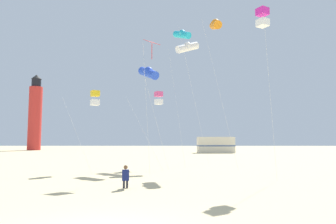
{
  "coord_description": "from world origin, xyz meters",
  "views": [
    {
      "loc": [
        1.8,
        -7.58,
        2.42
      ],
      "look_at": [
        1.66,
        11.18,
        4.11
      ],
      "focal_mm": 32.13,
      "sensor_mm": 36.0,
      "label": 1
    }
  ],
  "objects_px": {
    "kite_tube_blue": "(148,73)",
    "kite_flyer_standing": "(126,176)",
    "kite_tube_cyan": "(182,34)",
    "rv_van_cream": "(216,145)",
    "kite_box_gold": "(95,98)",
    "kite_tube_orange": "(216,25)",
    "lighthouse_distant": "(35,115)",
    "kite_tube_white": "(187,47)",
    "kite_diamond_scarlet": "(152,47)",
    "kite_box_magenta": "(263,18)",
    "kite_box_rainbow": "(159,98)"
  },
  "relations": [
    {
      "from": "kite_tube_orange",
      "to": "kite_tube_blue",
      "type": "bearing_deg",
      "value": -173.09
    },
    {
      "from": "kite_tube_cyan",
      "to": "lighthouse_distant",
      "type": "bearing_deg",
      "value": 131.34
    },
    {
      "from": "kite_flyer_standing",
      "to": "kite_box_rainbow",
      "type": "bearing_deg",
      "value": -103.86
    },
    {
      "from": "kite_tube_cyan",
      "to": "kite_box_gold",
      "type": "bearing_deg",
      "value": -133.58
    },
    {
      "from": "rv_van_cream",
      "to": "kite_tube_orange",
      "type": "bearing_deg",
      "value": -102.34
    },
    {
      "from": "kite_box_rainbow",
      "to": "kite_tube_cyan",
      "type": "bearing_deg",
      "value": 60.21
    },
    {
      "from": "kite_tube_cyan",
      "to": "kite_tube_orange",
      "type": "distance_m",
      "value": 6.28
    },
    {
      "from": "kite_box_gold",
      "to": "kite_diamond_scarlet",
      "type": "bearing_deg",
      "value": -32.09
    },
    {
      "from": "kite_box_rainbow",
      "to": "lighthouse_distant",
      "type": "xyz_separation_m",
      "value": [
        -28.87,
        39.4,
        1.77
      ]
    },
    {
      "from": "lighthouse_distant",
      "to": "kite_diamond_scarlet",
      "type": "bearing_deg",
      "value": -57.95
    },
    {
      "from": "kite_tube_blue",
      "to": "kite_tube_orange",
      "type": "xyz_separation_m",
      "value": [
        5.69,
        0.69,
        4.32
      ]
    },
    {
      "from": "kite_diamond_scarlet",
      "to": "kite_box_gold",
      "type": "xyz_separation_m",
      "value": [
        -4.56,
        2.86,
        -3.14
      ]
    },
    {
      "from": "kite_box_magenta",
      "to": "kite_tube_orange",
      "type": "xyz_separation_m",
      "value": [
        -1.74,
        7.23,
        2.39
      ]
    },
    {
      "from": "kite_box_rainbow",
      "to": "kite_box_gold",
      "type": "bearing_deg",
      "value": -144.24
    },
    {
      "from": "kite_tube_cyan",
      "to": "kite_diamond_scarlet",
      "type": "bearing_deg",
      "value": -103.79
    },
    {
      "from": "kite_box_magenta",
      "to": "kite_tube_white",
      "type": "bearing_deg",
      "value": 111.8
    },
    {
      "from": "kite_box_gold",
      "to": "rv_van_cream",
      "type": "height_order",
      "value": "kite_box_gold"
    },
    {
      "from": "kite_diamond_scarlet",
      "to": "kite_box_gold",
      "type": "bearing_deg",
      "value": 147.91
    },
    {
      "from": "kite_flyer_standing",
      "to": "kite_tube_cyan",
      "type": "height_order",
      "value": "kite_tube_cyan"
    },
    {
      "from": "kite_tube_cyan",
      "to": "lighthouse_distant",
      "type": "height_order",
      "value": "lighthouse_distant"
    },
    {
      "from": "kite_flyer_standing",
      "to": "kite_box_magenta",
      "type": "distance_m",
      "value": 12.42
    },
    {
      "from": "kite_tube_white",
      "to": "kite_box_gold",
      "type": "xyz_separation_m",
      "value": [
        -7.48,
        -4.67,
        -5.51
      ]
    },
    {
      "from": "kite_box_magenta",
      "to": "kite_tube_blue",
      "type": "xyz_separation_m",
      "value": [
        -7.43,
        6.54,
        -1.94
      ]
    },
    {
      "from": "kite_tube_blue",
      "to": "rv_van_cream",
      "type": "xyz_separation_m",
      "value": [
        9.84,
        29.09,
        -6.48
      ]
    },
    {
      "from": "kite_tube_white",
      "to": "kite_tube_orange",
      "type": "xyz_separation_m",
      "value": [
        2.27,
        -2.79,
        1.09
      ]
    },
    {
      "from": "kite_flyer_standing",
      "to": "kite_tube_white",
      "type": "height_order",
      "value": "kite_tube_white"
    },
    {
      "from": "kite_box_magenta",
      "to": "kite_diamond_scarlet",
      "type": "relative_size",
      "value": 1.12
    },
    {
      "from": "kite_tube_white",
      "to": "rv_van_cream",
      "type": "height_order",
      "value": "kite_tube_white"
    },
    {
      "from": "lighthouse_distant",
      "to": "rv_van_cream",
      "type": "relative_size",
      "value": 2.55
    },
    {
      "from": "kite_flyer_standing",
      "to": "kite_tube_blue",
      "type": "height_order",
      "value": "kite_tube_blue"
    },
    {
      "from": "kite_tube_white",
      "to": "kite_tube_blue",
      "type": "xyz_separation_m",
      "value": [
        -3.42,
        -3.48,
        -3.24
      ]
    },
    {
      "from": "kite_diamond_scarlet",
      "to": "lighthouse_distant",
      "type": "distance_m",
      "value": 53.95
    },
    {
      "from": "kite_tube_blue",
      "to": "kite_flyer_standing",
      "type": "bearing_deg",
      "value": -92.33
    },
    {
      "from": "kite_box_gold",
      "to": "kite_flyer_standing",
      "type": "bearing_deg",
      "value": -66.11
    },
    {
      "from": "kite_flyer_standing",
      "to": "kite_tube_blue",
      "type": "bearing_deg",
      "value": -100.67
    },
    {
      "from": "kite_tube_white",
      "to": "rv_van_cream",
      "type": "bearing_deg",
      "value": 75.93
    },
    {
      "from": "kite_box_gold",
      "to": "lighthouse_distant",
      "type": "distance_m",
      "value": 49.2
    },
    {
      "from": "kite_tube_orange",
      "to": "lighthouse_distant",
      "type": "bearing_deg",
      "value": 129.53
    },
    {
      "from": "rv_van_cream",
      "to": "kite_tube_cyan",
      "type": "bearing_deg",
      "value": -110.63
    },
    {
      "from": "kite_tube_white",
      "to": "kite_box_rainbow",
      "type": "relative_size",
      "value": 1.78
    },
    {
      "from": "lighthouse_distant",
      "to": "rv_van_cream",
      "type": "bearing_deg",
      "value": -18.33
    },
    {
      "from": "kite_box_gold",
      "to": "lighthouse_distant",
      "type": "height_order",
      "value": "lighthouse_distant"
    },
    {
      "from": "kite_box_rainbow",
      "to": "kite_diamond_scarlet",
      "type": "bearing_deg",
      "value": -92.24
    },
    {
      "from": "kite_tube_blue",
      "to": "lighthouse_distant",
      "type": "relative_size",
      "value": 0.51
    },
    {
      "from": "kite_tube_cyan",
      "to": "kite_tube_white",
      "type": "bearing_deg",
      "value": -82.05
    },
    {
      "from": "kite_box_gold",
      "to": "kite_box_rainbow",
      "type": "distance_m",
      "value": 5.95
    },
    {
      "from": "kite_tube_cyan",
      "to": "rv_van_cream",
      "type": "height_order",
      "value": "kite_tube_cyan"
    },
    {
      "from": "kite_flyer_standing",
      "to": "kite_tube_orange",
      "type": "bearing_deg",
      "value": -129.19
    },
    {
      "from": "kite_tube_white",
      "to": "kite_tube_blue",
      "type": "bearing_deg",
      "value": -134.52
    },
    {
      "from": "kite_flyer_standing",
      "to": "kite_box_magenta",
      "type": "bearing_deg",
      "value": -167.69
    }
  ]
}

